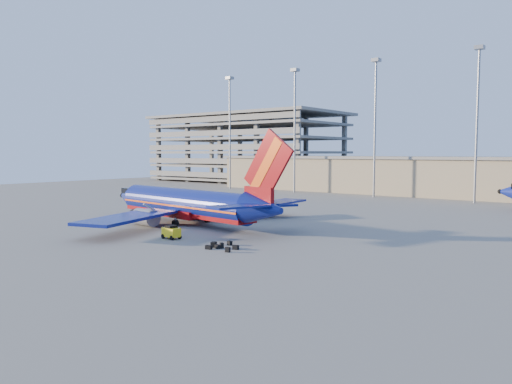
{
  "coord_description": "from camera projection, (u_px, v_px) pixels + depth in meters",
  "views": [
    {
      "loc": [
        39.95,
        -51.18,
        9.33
      ],
      "look_at": [
        -1.7,
        1.8,
        4.0
      ],
      "focal_mm": 35.0,
      "sensor_mm": 36.0,
      "label": 1
    }
  ],
  "objects": [
    {
      "name": "parking_garage",
      "position": [
        247.0,
        145.0,
        160.76
      ],
      "size": [
        62.0,
        32.0,
        21.4
      ],
      "color": "slate",
      "rests_on": "ground"
    },
    {
      "name": "baggage_tug",
      "position": [
        171.0,
        232.0,
        54.04
      ],
      "size": [
        2.14,
        1.4,
        1.47
      ],
      "rotation": [
        0.0,
        0.0,
        -0.08
      ],
      "color": "yellow",
      "rests_on": "ground"
    },
    {
      "name": "terminal_building",
      "position": [
        465.0,
        177.0,
        104.41
      ],
      "size": [
        122.0,
        16.0,
        8.5
      ],
      "color": "gray",
      "rests_on": "ground"
    },
    {
      "name": "luggage_pile",
      "position": [
        221.0,
        246.0,
        48.7
      ],
      "size": [
        4.04,
        3.36,
        0.55
      ],
      "color": "black",
      "rests_on": "ground"
    },
    {
      "name": "light_mast_row",
      "position": [
        423.0,
        110.0,
        97.05
      ],
      "size": [
        101.6,
        1.6,
        28.65
      ],
      "color": "gray",
      "rests_on": "ground"
    },
    {
      "name": "aircraft_main",
      "position": [
        189.0,
        204.0,
        65.27
      ],
      "size": [
        35.21,
        33.69,
        11.94
      ],
      "rotation": [
        0.0,
        0.0,
        -0.12
      ],
      "color": "navy",
      "rests_on": "ground"
    },
    {
      "name": "ground",
      "position": [
        258.0,
        224.0,
        65.46
      ],
      "size": [
        220.0,
        220.0,
        0.0
      ],
      "primitive_type": "plane",
      "color": "slate",
      "rests_on": "ground"
    }
  ]
}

